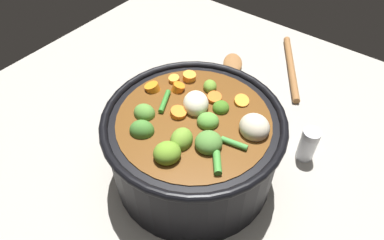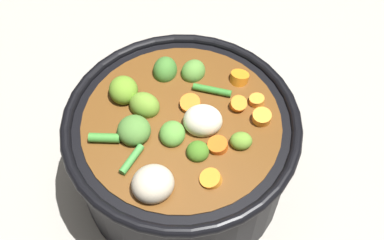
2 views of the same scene
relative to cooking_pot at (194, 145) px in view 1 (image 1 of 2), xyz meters
name	(u,v)px [view 1 (image 1 of 2)]	position (x,y,z in m)	size (l,w,h in m)	color
ground_plane	(193,171)	(0.00, 0.00, -0.08)	(1.10, 1.10, 0.00)	#9E998E
cooking_pot	(194,145)	(0.00, 0.00, 0.00)	(0.29, 0.29, 0.17)	black
wooden_spoon	(261,65)	(-0.34, -0.05, -0.07)	(0.23, 0.23, 0.02)	brown
salt_shaker	(308,144)	(-0.15, 0.15, -0.04)	(0.03, 0.03, 0.07)	silver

